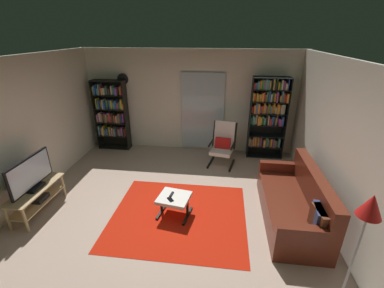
{
  "coord_description": "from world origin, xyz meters",
  "views": [
    {
      "loc": [
        0.87,
        -3.59,
        2.95
      ],
      "look_at": [
        0.32,
        0.79,
        1.03
      ],
      "focal_mm": 24.09,
      "sensor_mm": 36.0,
      "label": 1
    }
  ],
  "objects_px": {
    "television": "(31,175)",
    "leather_sofa": "(295,204)",
    "floor_lamp_by_sofa": "(368,216)",
    "wall_clock": "(123,79)",
    "bookshelf_near_sofa": "(268,114)",
    "lounge_armchair": "(223,143)",
    "cell_phone": "(170,199)",
    "tv_stand": "(37,196)",
    "tv_remote": "(172,194)",
    "bookshelf_near_tv": "(111,113)",
    "ottoman": "(174,200)"
  },
  "relations": [
    {
      "from": "ottoman",
      "to": "wall_clock",
      "type": "height_order",
      "value": "wall_clock"
    },
    {
      "from": "lounge_armchair",
      "to": "ottoman",
      "type": "xyz_separation_m",
      "value": [
        -0.8,
        -2.07,
        -0.23
      ]
    },
    {
      "from": "television",
      "to": "bookshelf_near_sofa",
      "type": "distance_m",
      "value": 5.09
    },
    {
      "from": "bookshelf_near_tv",
      "to": "ottoman",
      "type": "height_order",
      "value": "bookshelf_near_tv"
    },
    {
      "from": "tv_stand",
      "to": "bookshelf_near_tv",
      "type": "bearing_deg",
      "value": 85.23
    },
    {
      "from": "ottoman",
      "to": "tv_remote",
      "type": "relative_size",
      "value": 4.12
    },
    {
      "from": "leather_sofa",
      "to": "ottoman",
      "type": "relative_size",
      "value": 3.37
    },
    {
      "from": "television",
      "to": "wall_clock",
      "type": "distance_m",
      "value": 3.26
    },
    {
      "from": "cell_phone",
      "to": "bookshelf_near_sofa",
      "type": "bearing_deg",
      "value": 17.23
    },
    {
      "from": "tv_stand",
      "to": "cell_phone",
      "type": "relative_size",
      "value": 8.06
    },
    {
      "from": "lounge_armchair",
      "to": "television",
      "type": "bearing_deg",
      "value": -144.49
    },
    {
      "from": "leather_sofa",
      "to": "bookshelf_near_tv",
      "type": "bearing_deg",
      "value": 149.04
    },
    {
      "from": "wall_clock",
      "to": "tv_remote",
      "type": "bearing_deg",
      "value": -57.33
    },
    {
      "from": "bookshelf_near_sofa",
      "to": "wall_clock",
      "type": "height_order",
      "value": "bookshelf_near_sofa"
    },
    {
      "from": "leather_sofa",
      "to": "lounge_armchair",
      "type": "bearing_deg",
      "value": 122.26
    },
    {
      "from": "bookshelf_near_sofa",
      "to": "leather_sofa",
      "type": "xyz_separation_m",
      "value": [
        0.19,
        -2.47,
        -0.81
      ]
    },
    {
      "from": "tv_stand",
      "to": "wall_clock",
      "type": "relative_size",
      "value": 3.89
    },
    {
      "from": "lounge_armchair",
      "to": "cell_phone",
      "type": "xyz_separation_m",
      "value": [
        -0.84,
        -2.17,
        -0.15
      ]
    },
    {
      "from": "cell_phone",
      "to": "television",
      "type": "bearing_deg",
      "value": 144.8
    },
    {
      "from": "wall_clock",
      "to": "bookshelf_near_sofa",
      "type": "bearing_deg",
      "value": -3.41
    },
    {
      "from": "tv_stand",
      "to": "bookshelf_near_sofa",
      "type": "bearing_deg",
      "value": 33.38
    },
    {
      "from": "leather_sofa",
      "to": "floor_lamp_by_sofa",
      "type": "height_order",
      "value": "floor_lamp_by_sofa"
    },
    {
      "from": "lounge_armchair",
      "to": "wall_clock",
      "type": "xyz_separation_m",
      "value": [
        -2.62,
        0.73,
        1.32
      ]
    },
    {
      "from": "television",
      "to": "floor_lamp_by_sofa",
      "type": "xyz_separation_m",
      "value": [
        4.64,
        -1.14,
        0.53
      ]
    },
    {
      "from": "television",
      "to": "ottoman",
      "type": "distance_m",
      "value": 2.45
    },
    {
      "from": "tv_stand",
      "to": "wall_clock",
      "type": "height_order",
      "value": "wall_clock"
    },
    {
      "from": "tv_remote",
      "to": "cell_phone",
      "type": "height_order",
      "value": "tv_remote"
    },
    {
      "from": "television",
      "to": "leather_sofa",
      "type": "height_order",
      "value": "television"
    },
    {
      "from": "leather_sofa",
      "to": "cell_phone",
      "type": "distance_m",
      "value": 2.09
    },
    {
      "from": "bookshelf_near_tv",
      "to": "bookshelf_near_sofa",
      "type": "xyz_separation_m",
      "value": [
        4.0,
        -0.04,
        0.13
      ]
    },
    {
      "from": "leather_sofa",
      "to": "tv_stand",
      "type": "bearing_deg",
      "value": -175.85
    },
    {
      "from": "bookshelf_near_tv",
      "to": "wall_clock",
      "type": "xyz_separation_m",
      "value": [
        0.34,
        0.17,
        0.86
      ]
    },
    {
      "from": "television",
      "to": "lounge_armchair",
      "type": "distance_m",
      "value": 3.93
    },
    {
      "from": "lounge_armchair",
      "to": "wall_clock",
      "type": "distance_m",
      "value": 3.02
    },
    {
      "from": "leather_sofa",
      "to": "wall_clock",
      "type": "distance_m",
      "value": 4.94
    },
    {
      "from": "television",
      "to": "floor_lamp_by_sofa",
      "type": "distance_m",
      "value": 4.81
    },
    {
      "from": "tv_stand",
      "to": "tv_remote",
      "type": "height_order",
      "value": "tv_stand"
    },
    {
      "from": "television",
      "to": "lounge_armchair",
      "type": "xyz_separation_m",
      "value": [
        3.2,
        2.28,
        -0.22
      ]
    },
    {
      "from": "floor_lamp_by_sofa",
      "to": "bookshelf_near_tv",
      "type": "bearing_deg",
      "value": 137.93
    },
    {
      "from": "television",
      "to": "tv_remote",
      "type": "height_order",
      "value": "television"
    },
    {
      "from": "floor_lamp_by_sofa",
      "to": "wall_clock",
      "type": "xyz_separation_m",
      "value": [
        -4.06,
        4.15,
        0.57
      ]
    },
    {
      "from": "leather_sofa",
      "to": "floor_lamp_by_sofa",
      "type": "distance_m",
      "value": 1.76
    },
    {
      "from": "television",
      "to": "lounge_armchair",
      "type": "height_order",
      "value": "television"
    },
    {
      "from": "lounge_armchair",
      "to": "cell_phone",
      "type": "height_order",
      "value": "lounge_armchair"
    },
    {
      "from": "cell_phone",
      "to": "floor_lamp_by_sofa",
      "type": "xyz_separation_m",
      "value": [
        2.29,
        -1.24,
        0.9
      ]
    },
    {
      "from": "leather_sofa",
      "to": "wall_clock",
      "type": "relative_size",
      "value": 6.89
    },
    {
      "from": "wall_clock",
      "to": "floor_lamp_by_sofa",
      "type": "bearing_deg",
      "value": -45.61
    },
    {
      "from": "bookshelf_near_sofa",
      "to": "leather_sofa",
      "type": "bearing_deg",
      "value": -85.54
    },
    {
      "from": "television",
      "to": "bookshelf_near_sofa",
      "type": "xyz_separation_m",
      "value": [
        4.24,
        2.8,
        0.37
      ]
    },
    {
      "from": "bookshelf_near_tv",
      "to": "wall_clock",
      "type": "relative_size",
      "value": 6.38
    }
  ]
}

